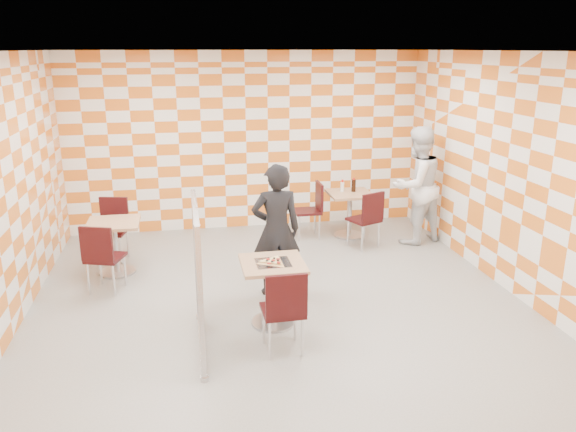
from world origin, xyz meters
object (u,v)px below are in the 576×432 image
(second_table, at_px, (350,207))
(partition, at_px, (198,278))
(chair_second_side, at_px, (313,206))
(man_dark, at_px, (276,230))
(soda_bottle, at_px, (354,185))
(chair_main_front, at_px, (284,306))
(main_table, at_px, (273,282))
(sport_bottle, at_px, (342,186))
(chair_second_front, at_px, (368,215))
(empty_table, at_px, (115,238))
(man_white, at_px, (416,186))
(chair_empty_near, at_px, (101,253))
(chair_empty_far, at_px, (113,224))

(second_table, height_order, partition, partition)
(second_table, relative_size, chair_second_side, 0.81)
(man_dark, bearing_deg, soda_bottle, -128.64)
(soda_bottle, bearing_deg, chair_main_front, -116.83)
(main_table, xyz_separation_m, sport_bottle, (1.64, 2.94, 0.33))
(chair_second_front, height_order, man_dark, man_dark)
(soda_bottle, bearing_deg, sport_bottle, 169.75)
(man_dark, bearing_deg, chair_second_front, -141.04)
(chair_second_side, bearing_deg, second_table, -6.04)
(main_table, relative_size, chair_main_front, 0.81)
(sport_bottle, bearing_deg, empty_table, -163.56)
(chair_second_front, relative_size, chair_second_side, 1.00)
(chair_second_front, xyz_separation_m, chair_second_side, (-0.71, 0.72, 0.00))
(empty_table, relative_size, man_dark, 0.44)
(partition, distance_m, man_dark, 1.58)
(chair_second_side, bearing_deg, man_white, -18.49)
(empty_table, xyz_separation_m, chair_empty_near, (-0.09, -0.67, 0.04))
(partition, bearing_deg, main_table, 24.69)
(chair_empty_far, relative_size, man_dark, 0.55)
(chair_empty_far, xyz_separation_m, man_white, (4.69, -0.09, 0.39))
(empty_table, bearing_deg, soda_bottle, 15.19)
(second_table, bearing_deg, main_table, -121.62)
(chair_second_side, distance_m, man_white, 1.69)
(empty_table, distance_m, chair_empty_far, 0.59)
(soda_bottle, bearing_deg, chair_empty_near, -156.18)
(chair_main_front, relative_size, chair_second_front, 1.00)
(partition, height_order, man_white, man_white)
(second_table, distance_m, man_dark, 2.57)
(empty_table, bearing_deg, chair_second_side, 18.36)
(chair_empty_far, bearing_deg, second_table, 5.58)
(second_table, height_order, chair_empty_far, chair_empty_far)
(chair_second_side, xyz_separation_m, chair_empty_near, (-3.14, -1.69, 0.00))
(chair_main_front, xyz_separation_m, chair_second_front, (1.84, 2.89, 0.00))
(soda_bottle, bearing_deg, man_dark, -128.42)
(chair_main_front, height_order, sport_bottle, sport_bottle)
(chair_empty_near, bearing_deg, chair_second_side, 28.26)
(sport_bottle, bearing_deg, second_table, -43.22)
(chair_main_front, bearing_deg, sport_bottle, 65.76)
(main_table, xyz_separation_m, man_white, (2.70, 2.39, 0.43))
(chair_empty_near, bearing_deg, chair_empty_far, 89.59)
(main_table, height_order, soda_bottle, soda_bottle)
(chair_second_side, xyz_separation_m, sport_bottle, (0.50, 0.04, 0.29))
(empty_table, distance_m, chair_empty_near, 0.68)
(main_table, distance_m, chair_empty_near, 2.34)
(man_white, bearing_deg, man_dark, 10.83)
(empty_table, distance_m, chair_second_front, 3.77)
(second_table, relative_size, partition, 0.48)
(main_table, distance_m, chair_second_front, 2.87)
(chair_empty_near, height_order, man_white, man_white)
(chair_main_front, bearing_deg, empty_table, 126.44)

